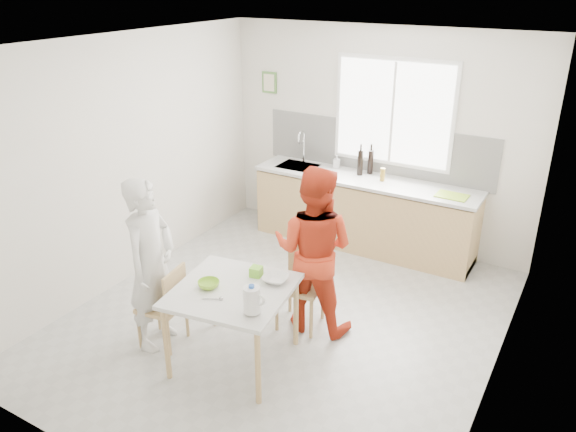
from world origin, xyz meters
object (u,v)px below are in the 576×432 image
bowl_green (209,284)px  person_red (314,250)px  chair_far (303,278)px  bowl_white (276,279)px  dining_table (233,297)px  milk_jug (252,299)px  wine_bottle_b (370,162)px  chair_left (167,303)px  wine_bottle_a (360,163)px  person_white (151,265)px

bowl_green → person_red: bearing=60.4°
chair_far → bowl_white: 0.64m
chair_far → bowl_white: bearing=-95.0°
dining_table → person_red: (0.34, 0.85, 0.16)m
milk_jug → wine_bottle_b: bearing=87.2°
bowl_green → bowl_white: size_ratio=0.84×
bowl_white → wine_bottle_b: size_ratio=0.75×
chair_left → chair_far: 1.32m
chair_far → wine_bottle_a: bearing=89.3°
dining_table → milk_jug: size_ratio=4.55×
chair_far → bowl_green: bearing=-122.4°
wine_bottle_a → wine_bottle_b: size_ratio=1.07×
chair_far → person_white: 1.46m
person_red → bowl_white: (-0.08, -0.56, -0.06)m
chair_left → chair_far: size_ratio=0.90×
dining_table → milk_jug: bearing=-32.3°
dining_table → bowl_white: size_ratio=4.89×
chair_left → person_red: size_ratio=0.48×
dining_table → person_red: bearing=68.3°
person_white → person_red: 1.50m
dining_table → wine_bottle_b: bearing=89.2°
wine_bottle_a → wine_bottle_b: bearing=52.6°
milk_jug → chair_far: bearing=88.6°
person_white → bowl_green: (0.62, 0.04, -0.05)m
person_white → wine_bottle_a: bearing=-23.1°
person_white → person_red: person_red is taller
dining_table → wine_bottle_a: 2.85m
person_white → milk_jug: (1.17, -0.11, 0.06)m
wine_bottle_b → bowl_white: bearing=-85.3°
person_red → bowl_green: bearing=51.8°
milk_jug → wine_bottle_b: wine_bottle_b is taller
chair_left → wine_bottle_a: 3.06m
dining_table → bowl_green: size_ratio=5.85×
chair_left → chair_far: bearing=128.2°
chair_left → person_white: bearing=-90.0°
chair_left → person_white: size_ratio=0.49×
person_white → bowl_green: bearing=-94.7°
bowl_green → wine_bottle_b: wine_bottle_b is taller
chair_left → chair_far: chair_far is taller
person_white → wine_bottle_b: size_ratio=5.48×
dining_table → person_white: person_white is taller
milk_jug → wine_bottle_a: 3.08m
chair_left → wine_bottle_b: size_ratio=2.69×
chair_far → person_red: bearing=-11.8°
chair_left → milk_jug: (1.04, -0.13, 0.43)m
person_white → bowl_white: person_white is taller
chair_far → wine_bottle_b: 2.16m
chair_far → bowl_white: size_ratio=3.99×
chair_left → wine_bottle_a: bearing=159.2°
chair_left → bowl_green: size_ratio=4.27×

